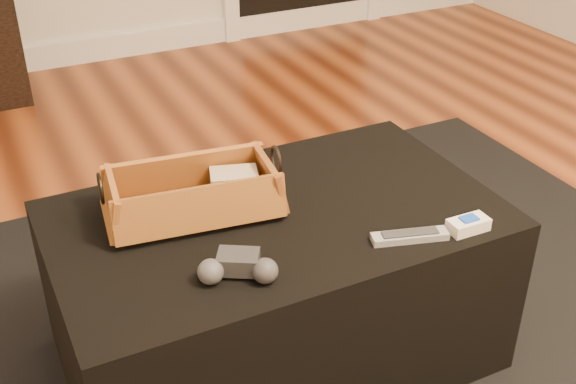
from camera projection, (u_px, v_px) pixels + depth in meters
name	position (u px, v px, depth m)	size (l,w,h in m)	color
baseboard	(74.00, 52.00, 3.61)	(5.00, 0.04, 0.12)	white
area_rug	(286.00, 367.00, 1.79)	(2.60, 2.00, 0.01)	black
ottoman	(277.00, 287.00, 1.72)	(1.00, 0.60, 0.42)	black
tv_remote	(186.00, 209.00, 1.58)	(0.20, 0.05, 0.02)	black
cloth_bundle	(234.00, 183.00, 1.64)	(0.11, 0.07, 0.06)	#C8AD8B
wicker_basket	(193.00, 196.00, 1.59)	(0.41, 0.25, 0.14)	#A36224
game_controller	(238.00, 268.00, 1.40)	(0.16, 0.13, 0.05)	#262628
silver_remote	(410.00, 236.00, 1.52)	(0.17, 0.08, 0.02)	#9FA1A7
cream_gadget	(468.00, 225.00, 1.55)	(0.09, 0.05, 0.03)	silver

